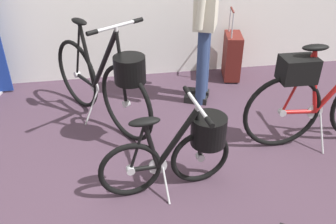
{
  "coord_description": "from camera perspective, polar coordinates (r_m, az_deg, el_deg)",
  "views": [
    {
      "loc": [
        -0.39,
        -1.86,
        1.92
      ],
      "look_at": [
        -0.03,
        0.35,
        0.55
      ],
      "focal_mm": 38.29,
      "sensor_mm": 36.0,
      "label": 1
    }
  ],
  "objects": [
    {
      "name": "visitor_near_wall",
      "position": [
        3.55,
        6.02,
        15.53
      ],
      "size": [
        0.36,
        0.5,
        1.66
      ],
      "color": "navy",
      "rests_on": "ground_plane"
    },
    {
      "name": "folding_bike_foreground",
      "position": [
        2.6,
        2.43,
        -5.59
      ],
      "size": [
        0.99,
        0.53,
        0.71
      ],
      "color": "black",
      "rests_on": "ground_plane"
    },
    {
      "name": "ground_plane",
      "position": [
        2.7,
        1.89,
        -13.82
      ],
      "size": [
        7.05,
        7.05,
        0.0
      ],
      "primitive_type": "plane",
      "color": "#473342"
    },
    {
      "name": "display_bike_left",
      "position": [
        3.26,
        23.15,
        2.1
      ],
      "size": [
        1.47,
        0.53,
        1.02
      ],
      "color": "black",
      "rests_on": "ground_plane"
    },
    {
      "name": "rolling_suitcase",
      "position": [
        4.33,
        10.15,
        8.8
      ],
      "size": [
        0.24,
        0.39,
        0.83
      ],
      "color": "maroon",
      "rests_on": "ground_plane"
    },
    {
      "name": "display_bike_right",
      "position": [
        3.29,
        -9.84,
        4.9
      ],
      "size": [
        0.89,
        1.28,
        1.05
      ],
      "color": "black",
      "rests_on": "ground_plane"
    }
  ]
}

